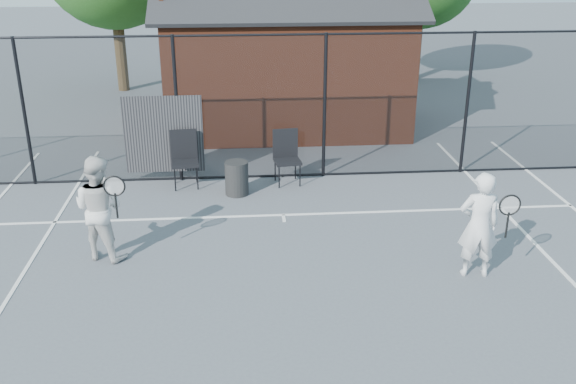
{
  "coord_description": "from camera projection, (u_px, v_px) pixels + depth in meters",
  "views": [
    {
      "loc": [
        -0.77,
        -7.73,
        4.82
      ],
      "look_at": [
        -0.04,
        1.42,
        1.1
      ],
      "focal_mm": 40.0,
      "sensor_mm": 36.0,
      "label": 1
    }
  ],
  "objects": [
    {
      "name": "ground",
      "position": [
        299.0,
        302.0,
        9.01
      ],
      "size": [
        80.0,
        80.0,
        0.0
      ],
      "primitive_type": "plane",
      "color": "#4D5158",
      "rests_on": "ground"
    },
    {
      "name": "court_lines",
      "position": [
        309.0,
        360.0,
        7.79
      ],
      "size": [
        11.02,
        18.0,
        0.01
      ],
      "color": "silver",
      "rests_on": "ground"
    },
    {
      "name": "fence",
      "position": [
        261.0,
        111.0,
        13.06
      ],
      "size": [
        22.04,
        3.0,
        3.0
      ],
      "color": "black",
      "rests_on": "ground"
    },
    {
      "name": "clubhouse",
      "position": [
        285.0,
        65.0,
        16.76
      ],
      "size": [
        6.5,
        4.36,
        4.19
      ],
      "color": "maroon",
      "rests_on": "ground"
    },
    {
      "name": "player_front",
      "position": [
        479.0,
        225.0,
        9.43
      ],
      "size": [
        0.76,
        0.57,
        1.65
      ],
      "color": "silver",
      "rests_on": "ground"
    },
    {
      "name": "player_back",
      "position": [
        99.0,
        208.0,
        9.97
      ],
      "size": [
        1.01,
        0.92,
        1.69
      ],
      "color": "silver",
      "rests_on": "ground"
    },
    {
      "name": "chair_left",
      "position": [
        185.0,
        161.0,
        12.91
      ],
      "size": [
        0.59,
        0.61,
        1.11
      ],
      "primitive_type": "cube",
      "rotation": [
        0.0,
        0.0,
        0.1
      ],
      "color": "black",
      "rests_on": "ground"
    },
    {
      "name": "chair_right",
      "position": [
        287.0,
        159.0,
        13.07
      ],
      "size": [
        0.58,
        0.6,
        1.08
      ],
      "primitive_type": "cube",
      "rotation": [
        0.0,
        0.0,
        0.13
      ],
      "color": "black",
      "rests_on": "ground"
    },
    {
      "name": "waste_bin",
      "position": [
        237.0,
        178.0,
        12.61
      ],
      "size": [
        0.53,
        0.53,
        0.67
      ],
      "primitive_type": "cylinder",
      "rotation": [
        0.0,
        0.0,
        -0.16
      ],
      "color": "black",
      "rests_on": "ground"
    }
  ]
}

